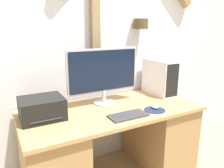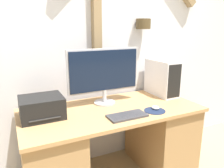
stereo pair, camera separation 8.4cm
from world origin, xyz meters
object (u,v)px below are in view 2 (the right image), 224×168
at_px(keyboard, 127,116).
at_px(computer_tower, 162,78).
at_px(printer, 42,107).
at_px(mouse, 155,108).
at_px(monitor, 104,72).

relative_size(keyboard, computer_tower, 0.82).
xyz_separation_m(keyboard, printer, (-0.62, 0.30, 0.07)).
relative_size(mouse, computer_tower, 0.19).
distance_m(monitor, printer, 0.64).
relative_size(monitor, printer, 2.09).
relative_size(computer_tower, printer, 1.18).
bearing_deg(computer_tower, keyboard, -149.64).
bearing_deg(keyboard, monitor, 94.59).
xyz_separation_m(keyboard, computer_tower, (0.64, 0.37, 0.18)).
height_order(mouse, computer_tower, computer_tower).
xyz_separation_m(monitor, printer, (-0.59, -0.09, -0.22)).
relative_size(mouse, printer, 0.22).
relative_size(monitor, keyboard, 2.17).
bearing_deg(printer, keyboard, -25.49).
bearing_deg(computer_tower, monitor, 179.12).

